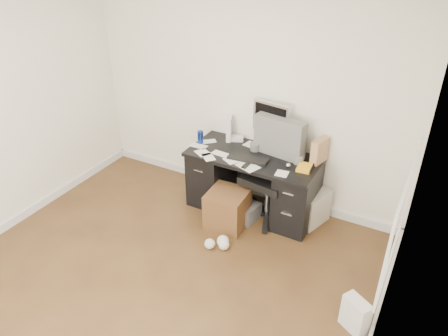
{
  "coord_description": "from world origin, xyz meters",
  "views": [
    {
      "loc": [
        2.08,
        -2.33,
        3.1
      ],
      "look_at": [
        0.16,
        1.2,
        0.77
      ],
      "focal_mm": 35.0,
      "sensor_mm": 36.0,
      "label": 1
    }
  ],
  "objects_px": {
    "office_chair": "(269,173)",
    "wicker_basket": "(227,208)",
    "pc_tower": "(315,209)",
    "lcd_monitor": "(271,126)",
    "keyboard": "(248,159)",
    "desk": "(253,181)"
  },
  "relations": [
    {
      "from": "office_chair",
      "to": "wicker_basket",
      "type": "height_order",
      "value": "office_chair"
    },
    {
      "from": "lcd_monitor",
      "to": "pc_tower",
      "type": "distance_m",
      "value": 1.07
    },
    {
      "from": "keyboard",
      "to": "lcd_monitor",
      "type": "bearing_deg",
      "value": 69.88
    },
    {
      "from": "keyboard",
      "to": "office_chair",
      "type": "bearing_deg",
      "value": 16.17
    },
    {
      "from": "desk",
      "to": "lcd_monitor",
      "type": "relative_size",
      "value": 2.62
    },
    {
      "from": "lcd_monitor",
      "to": "wicker_basket",
      "type": "distance_m",
      "value": 1.06
    },
    {
      "from": "desk",
      "to": "pc_tower",
      "type": "distance_m",
      "value": 0.78
    },
    {
      "from": "office_chair",
      "to": "pc_tower",
      "type": "xyz_separation_m",
      "value": [
        0.53,
        0.14,
        -0.4
      ]
    },
    {
      "from": "lcd_monitor",
      "to": "office_chair",
      "type": "distance_m",
      "value": 0.54
    },
    {
      "from": "office_chair",
      "to": "wicker_basket",
      "type": "distance_m",
      "value": 0.62
    },
    {
      "from": "lcd_monitor",
      "to": "office_chair",
      "type": "bearing_deg",
      "value": -57.19
    },
    {
      "from": "keyboard",
      "to": "office_chair",
      "type": "distance_m",
      "value": 0.29
    },
    {
      "from": "desk",
      "to": "keyboard",
      "type": "bearing_deg",
      "value": -95.97
    },
    {
      "from": "keyboard",
      "to": "pc_tower",
      "type": "xyz_separation_m",
      "value": [
        0.76,
        0.23,
        -0.56
      ]
    },
    {
      "from": "desk",
      "to": "keyboard",
      "type": "distance_m",
      "value": 0.39
    },
    {
      "from": "lcd_monitor",
      "to": "keyboard",
      "type": "xyz_separation_m",
      "value": [
        -0.1,
        -0.38,
        -0.27
      ]
    },
    {
      "from": "pc_tower",
      "to": "office_chair",
      "type": "bearing_deg",
      "value": -148.04
    },
    {
      "from": "desk",
      "to": "wicker_basket",
      "type": "bearing_deg",
      "value": -107.87
    },
    {
      "from": "lcd_monitor",
      "to": "office_chair",
      "type": "xyz_separation_m",
      "value": [
        0.13,
        -0.29,
        -0.44
      ]
    },
    {
      "from": "keyboard",
      "to": "pc_tower",
      "type": "height_order",
      "value": "keyboard"
    },
    {
      "from": "lcd_monitor",
      "to": "office_chair",
      "type": "height_order",
      "value": "lcd_monitor"
    },
    {
      "from": "wicker_basket",
      "to": "pc_tower",
      "type": "bearing_deg",
      "value": 29.39
    }
  ]
}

